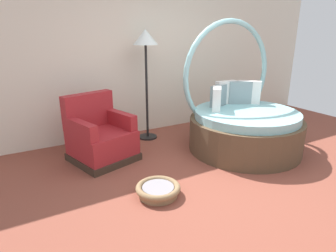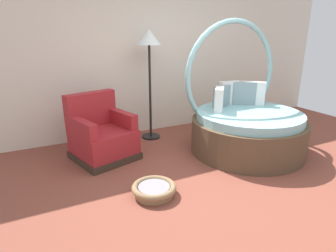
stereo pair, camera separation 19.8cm
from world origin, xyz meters
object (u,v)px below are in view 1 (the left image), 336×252
object	(u,v)px
round_daybed	(242,123)
floor_lamp	(146,48)
pet_basket	(158,190)
red_armchair	(100,137)

from	to	relation	value
round_daybed	floor_lamp	bearing A→B (deg)	133.44
round_daybed	pet_basket	world-z (taller)	round_daybed
red_armchair	floor_lamp	world-z (taller)	floor_lamp
pet_basket	floor_lamp	world-z (taller)	floor_lamp
red_armchair	round_daybed	bearing A→B (deg)	-18.58
floor_lamp	round_daybed	bearing A→B (deg)	-46.56
round_daybed	pet_basket	size ratio (longest dim) A/B	3.87
round_daybed	floor_lamp	xyz separation A→B (m)	(-1.10, 1.16, 1.12)
round_daybed	red_armchair	xyz separation A→B (m)	(-2.07, 0.70, -0.09)
round_daybed	red_armchair	distance (m)	2.19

